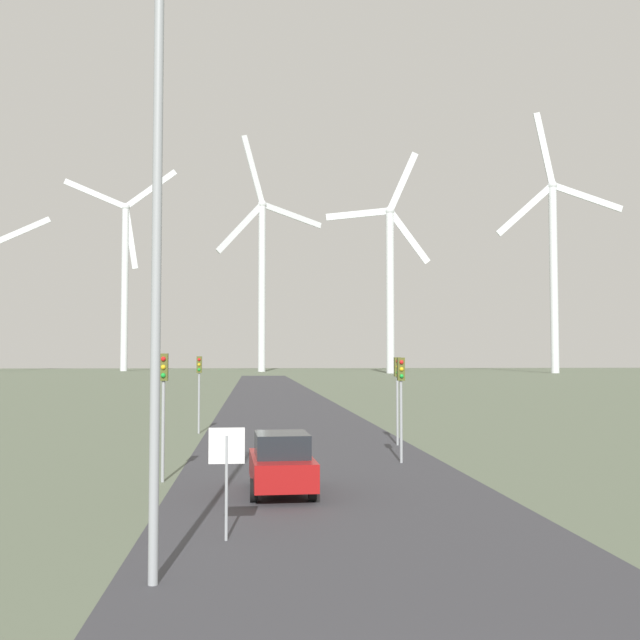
{
  "coord_description": "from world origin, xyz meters",
  "views": [
    {
      "loc": [
        -2.44,
        -6.58,
        4.06
      ],
      "look_at": [
        0.0,
        20.68,
        5.47
      ],
      "focal_mm": 42.0,
      "sensor_mm": 36.0,
      "label": 1
    }
  ],
  "objects_px": {
    "traffic_light_post_mid_right": "(397,381)",
    "wind_turbine_center": "(262,268)",
    "traffic_light_post_near_right": "(401,386)",
    "stop_sign_near": "(227,461)",
    "traffic_light_post_mid_left": "(199,377)",
    "wind_turbine_left": "(125,271)",
    "wind_turbine_right": "(390,273)",
    "traffic_light_post_near_left": "(163,388)",
    "car_approaching": "(282,463)",
    "wind_turbine_far_right": "(553,258)",
    "streetlamp": "(157,174)"
  },
  "relations": [
    {
      "from": "wind_turbine_left",
      "to": "streetlamp",
      "type": "bearing_deg",
      "value": -80.28
    },
    {
      "from": "wind_turbine_right",
      "to": "wind_turbine_far_right",
      "type": "height_order",
      "value": "wind_turbine_far_right"
    },
    {
      "from": "car_approaching",
      "to": "wind_turbine_right",
      "type": "bearing_deg",
      "value": 78.45
    },
    {
      "from": "traffic_light_post_near_right",
      "to": "traffic_light_post_mid_right",
      "type": "bearing_deg",
      "value": 80.37
    },
    {
      "from": "wind_turbine_center",
      "to": "stop_sign_near",
      "type": "bearing_deg",
      "value": -90.86
    },
    {
      "from": "wind_turbine_left",
      "to": "wind_turbine_right",
      "type": "relative_size",
      "value": 1.09
    },
    {
      "from": "wind_turbine_center",
      "to": "traffic_light_post_mid_right",
      "type": "bearing_deg",
      "value": -88.76
    },
    {
      "from": "wind_turbine_far_right",
      "to": "traffic_light_post_mid_right",
      "type": "bearing_deg",
      "value": -114.82
    },
    {
      "from": "wind_turbine_far_right",
      "to": "wind_turbine_center",
      "type": "bearing_deg",
      "value": 160.35
    },
    {
      "from": "traffic_light_post_mid_right",
      "to": "wind_turbine_far_right",
      "type": "xyz_separation_m",
      "value": [
        75.68,
        163.61,
        28.75
      ]
    },
    {
      "from": "streetlamp",
      "to": "wind_turbine_left",
      "type": "height_order",
      "value": "wind_turbine_left"
    },
    {
      "from": "wind_turbine_left",
      "to": "wind_turbine_center",
      "type": "xyz_separation_m",
      "value": [
        43.45,
        -15.21,
        -0.55
      ]
    },
    {
      "from": "traffic_light_post_mid_left",
      "to": "car_approaching",
      "type": "distance_m",
      "value": 18.91
    },
    {
      "from": "car_approaching",
      "to": "wind_turbine_left",
      "type": "distance_m",
      "value": 225.41
    },
    {
      "from": "streetlamp",
      "to": "traffic_light_post_near_left",
      "type": "xyz_separation_m",
      "value": [
        -1.17,
        11.27,
        -4.37
      ]
    },
    {
      "from": "traffic_light_post_mid_right",
      "to": "car_approaching",
      "type": "bearing_deg",
      "value": -116.08
    },
    {
      "from": "traffic_light_post_near_right",
      "to": "traffic_light_post_mid_left",
      "type": "xyz_separation_m",
      "value": [
        -8.67,
        12.22,
        0.05
      ]
    },
    {
      "from": "streetlamp",
      "to": "wind_turbine_far_right",
      "type": "bearing_deg",
      "value": 65.46
    },
    {
      "from": "traffic_light_post_near_left",
      "to": "wind_turbine_left",
      "type": "relative_size",
      "value": 0.06
    },
    {
      "from": "traffic_light_post_near_right",
      "to": "wind_turbine_center",
      "type": "distance_m",
      "value": 199.99
    },
    {
      "from": "traffic_light_post_near_left",
      "to": "traffic_light_post_mid_right",
      "type": "xyz_separation_m",
      "value": [
        9.69,
        9.56,
        -0.08
      ]
    },
    {
      "from": "streetlamp",
      "to": "car_approaching",
      "type": "distance_m",
      "value": 11.3
    },
    {
      "from": "stop_sign_near",
      "to": "traffic_light_post_mid_right",
      "type": "xyz_separation_m",
      "value": [
        7.33,
        17.68,
        1.25
      ]
    },
    {
      "from": "wind_turbine_right",
      "to": "streetlamp",
      "type": "bearing_deg",
      "value": -101.79
    },
    {
      "from": "traffic_light_post_mid_left",
      "to": "traffic_light_post_mid_right",
      "type": "height_order",
      "value": "traffic_light_post_mid_left"
    },
    {
      "from": "wind_turbine_left",
      "to": "wind_turbine_center",
      "type": "distance_m",
      "value": 46.04
    },
    {
      "from": "traffic_light_post_mid_right",
      "to": "wind_turbine_center",
      "type": "distance_m",
      "value": 194.24
    },
    {
      "from": "traffic_light_post_mid_left",
      "to": "wind_turbine_far_right",
      "type": "relative_size",
      "value": 0.06
    },
    {
      "from": "streetlamp",
      "to": "traffic_light_post_near_right",
      "type": "bearing_deg",
      "value": 63.36
    },
    {
      "from": "traffic_light_post_mid_right",
      "to": "wind_turbine_center",
      "type": "height_order",
      "value": "wind_turbine_center"
    },
    {
      "from": "traffic_light_post_mid_right",
      "to": "stop_sign_near",
      "type": "bearing_deg",
      "value": -112.51
    },
    {
      "from": "traffic_light_post_near_right",
      "to": "wind_turbine_left",
      "type": "height_order",
      "value": "wind_turbine_left"
    },
    {
      "from": "wind_turbine_center",
      "to": "wind_turbine_right",
      "type": "bearing_deg",
      "value": -38.27
    },
    {
      "from": "wind_turbine_left",
      "to": "wind_turbine_far_right",
      "type": "distance_m",
      "value": 130.82
    },
    {
      "from": "traffic_light_post_near_left",
      "to": "traffic_light_post_mid_right",
      "type": "relative_size",
      "value": 1.03
    },
    {
      "from": "traffic_light_post_near_left",
      "to": "wind_turbine_right",
      "type": "distance_m",
      "value": 180.64
    },
    {
      "from": "traffic_light_post_near_left",
      "to": "traffic_light_post_mid_right",
      "type": "bearing_deg",
      "value": 44.62
    },
    {
      "from": "wind_turbine_center",
      "to": "wind_turbine_far_right",
      "type": "relative_size",
      "value": 0.99
    },
    {
      "from": "traffic_light_post_near_right",
      "to": "wind_turbine_right",
      "type": "distance_m",
      "value": 175.28
    },
    {
      "from": "traffic_light_post_mid_left",
      "to": "wind_turbine_center",
      "type": "distance_m",
      "value": 187.95
    },
    {
      "from": "streetlamp",
      "to": "wind_turbine_right",
      "type": "height_order",
      "value": "wind_turbine_right"
    },
    {
      "from": "wind_turbine_right",
      "to": "car_approaching",
      "type": "bearing_deg",
      "value": -101.55
    },
    {
      "from": "car_approaching",
      "to": "traffic_light_post_mid_right",
      "type": "bearing_deg",
      "value": 63.92
    },
    {
      "from": "traffic_light_post_near_left",
      "to": "traffic_light_post_near_right",
      "type": "bearing_deg",
      "value": 23.26
    },
    {
      "from": "traffic_light_post_near_left",
      "to": "wind_turbine_left",
      "type": "xyz_separation_m",
      "value": [
        -37.92,
        216.89,
        28.83
      ]
    },
    {
      "from": "stop_sign_near",
      "to": "wind_turbine_left",
      "type": "distance_m",
      "value": 230.56
    },
    {
      "from": "streetlamp",
      "to": "stop_sign_near",
      "type": "bearing_deg",
      "value": 69.3
    },
    {
      "from": "traffic_light_post_mid_right",
      "to": "car_approaching",
      "type": "relative_size",
      "value": 0.99
    },
    {
      "from": "stop_sign_near",
      "to": "wind_turbine_center",
      "type": "xyz_separation_m",
      "value": [
        3.16,
        209.8,
        29.62
      ]
    },
    {
      "from": "traffic_light_post_near_right",
      "to": "wind_turbine_right",
      "type": "height_order",
      "value": "wind_turbine_right"
    }
  ]
}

